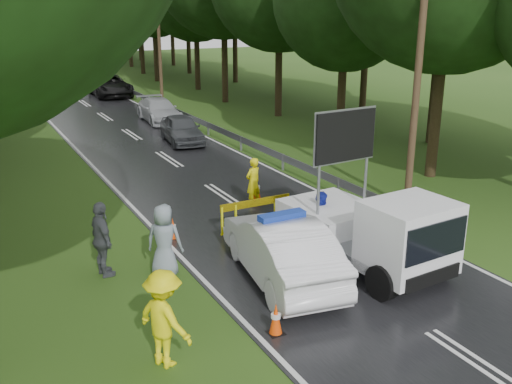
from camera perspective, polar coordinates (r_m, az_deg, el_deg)
ground at (r=16.16m, az=5.81°, el=-6.33°), size 160.00×160.00×0.00m
road at (r=43.49m, az=-16.78°, el=8.48°), size 7.00×140.00×0.02m
guardrail at (r=43.95m, az=-11.98°, el=9.65°), size 0.12×60.06×0.70m
utility_pole_near at (r=19.64m, az=16.02°, el=12.75°), size 1.40×0.24×10.00m
utility_pole_mid at (r=42.41m, az=-9.71°, el=15.63°), size 1.40×0.24×10.00m
utility_pole_far at (r=67.56m, az=-17.06°, el=15.91°), size 1.40×0.24×10.00m
police_sedan at (r=14.47m, az=2.56°, el=-5.71°), size 2.47×5.13×1.78m
work_truck at (r=15.23m, az=11.64°, el=-3.71°), size 2.56×5.19×4.03m
barrier at (r=17.65m, az=-0.03°, el=-1.46°), size 2.41×0.07×0.99m
officer at (r=19.69m, az=-0.29°, el=0.98°), size 0.73×0.59×1.74m
civilian at (r=16.52m, az=6.59°, el=-2.70°), size 0.98×0.89×1.65m
bystander_left at (r=11.23m, az=-9.17°, el=-12.40°), size 1.21×1.47×1.98m
bystander_mid at (r=15.06m, az=-15.13°, el=-4.61°), size 0.61×1.22×2.00m
bystander_right at (r=14.77m, az=-9.15°, el=-4.81°), size 1.12×1.05×1.92m
queue_car_first at (r=29.52m, az=-7.44°, el=6.27°), size 2.19×4.34×1.42m
queue_car_second at (r=35.36m, az=-9.66°, el=8.06°), size 2.16×4.81×1.37m
queue_car_third at (r=46.45m, az=-14.36°, el=10.24°), size 2.90×5.91×1.61m
queue_car_fourth at (r=53.40m, az=-16.28°, el=11.01°), size 1.84×4.87×1.59m
cone_near_left at (r=12.34m, az=1.99°, el=-12.61°), size 0.34×0.34×0.72m
cone_center at (r=16.28m, az=7.21°, el=-5.00°), size 0.30×0.30×0.64m
cone_far at (r=20.43m, az=0.06°, el=0.23°), size 0.39×0.39×0.82m
cone_left_mid at (r=17.25m, az=-8.33°, el=-3.65°), size 0.32×0.32×0.67m
cone_right at (r=18.45m, az=9.51°, el=-2.00°), size 0.39×0.39×0.83m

